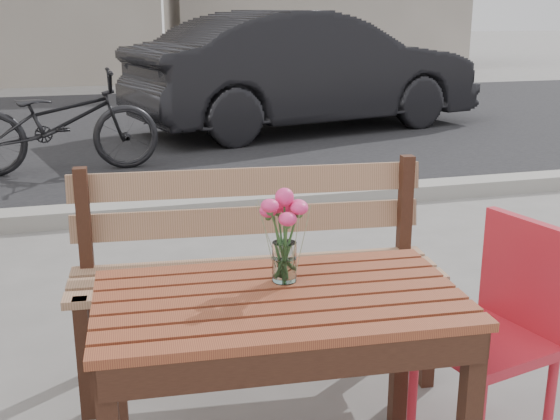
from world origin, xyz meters
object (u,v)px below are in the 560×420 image
Objects in this scene: main_vase at (284,224)px; bicycle at (59,122)px; parked_car at (306,71)px; main_table at (280,329)px; red_chair at (502,320)px.

main_vase reaches higher than bicycle.
parked_car reaches higher than main_vase.
main_vase reaches higher than main_table.
main_vase is 0.07× the size of parked_car.
bicycle is at bearing 106.54° from parked_car.
bicycle is (-1.56, 4.87, 0.01)m from red_chair.
red_chair is (0.80, 0.05, -0.09)m from main_table.
red_chair is at bearing 154.26° from parked_car.
main_table is 0.32m from main_vase.
main_table is 1.41× the size of red_chair.
bicycle is (-0.80, 4.81, -0.39)m from main_vase.
parked_car is at bearing 75.88° from main_table.
bicycle is (-2.95, -1.73, -0.26)m from parked_car.
main_vase is (-0.76, 0.05, 0.39)m from red_chair.
main_vase is at bearing 147.96° from parked_car.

